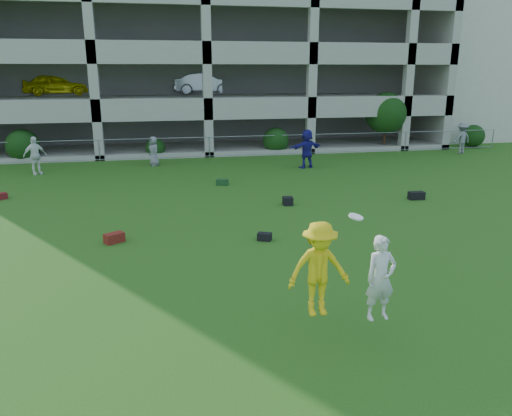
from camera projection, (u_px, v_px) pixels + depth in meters
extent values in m
plane|color=#235114|center=(307.00, 309.00, 10.39)|extent=(100.00, 100.00, 0.00)
cube|color=beige|center=(483.00, 67.00, 39.84)|extent=(16.00, 14.00, 10.00)
imported|color=white|center=(35.00, 156.00, 23.54)|extent=(1.13, 0.93, 1.80)
imported|color=gray|center=(154.00, 151.00, 25.73)|extent=(0.75, 0.87, 1.51)
imported|color=navy|center=(307.00, 149.00, 25.13)|extent=(1.89, 1.04, 1.94)
imported|color=gray|center=(462.00, 138.00, 29.49)|extent=(1.29, 0.90, 1.82)
cube|color=#5A100F|center=(114.00, 238.00, 14.36)|extent=(0.62, 0.55, 0.28)
cube|color=black|center=(265.00, 237.00, 14.56)|extent=(0.47, 0.40, 0.22)
cube|color=black|center=(288.00, 201.00, 18.35)|extent=(0.36, 0.36, 0.30)
cube|color=black|center=(416.00, 196.00, 19.14)|extent=(0.61, 0.33, 0.30)
cube|color=#50150D|center=(1.00, 196.00, 19.16)|extent=(0.53, 0.49, 0.24)
cube|color=#153513|center=(222.00, 182.00, 21.53)|extent=(0.57, 0.44, 0.25)
imported|color=yellow|center=(319.00, 269.00, 8.96)|extent=(1.15, 0.66, 1.77)
imported|color=silver|center=(381.00, 278.00, 8.99)|extent=(0.61, 0.43, 1.59)
cylinder|color=white|center=(356.00, 217.00, 8.93)|extent=(0.28, 0.27, 0.12)
cube|color=#9E998C|center=(189.00, 54.00, 39.73)|extent=(30.00, 0.50, 12.00)
cube|color=#9E998C|center=(400.00, 53.00, 36.13)|extent=(0.50, 14.00, 12.00)
cube|color=#9E998C|center=(199.00, 139.00, 34.92)|extent=(30.00, 14.00, 0.30)
cube|color=#9E998C|center=(198.00, 95.00, 34.11)|extent=(30.00, 14.00, 0.30)
cube|color=#9E998C|center=(196.00, 49.00, 33.31)|extent=(30.00, 14.00, 0.30)
cube|color=#9E998C|center=(195.00, 1.00, 32.51)|extent=(30.00, 14.00, 0.30)
cube|color=#9E998C|center=(208.00, 112.00, 27.80)|extent=(30.00, 0.30, 0.90)
cube|color=#9E998C|center=(207.00, 56.00, 27.00)|extent=(30.00, 0.30, 0.90)
cube|color=#9E998C|center=(91.00, 46.00, 25.84)|extent=(0.50, 0.50, 12.00)
cube|color=#9E998C|center=(206.00, 47.00, 26.97)|extent=(0.50, 0.50, 12.00)
cube|color=#9E998C|center=(313.00, 48.00, 28.10)|extent=(0.50, 0.50, 12.00)
cube|color=#9E998C|center=(411.00, 49.00, 29.23)|extent=(0.50, 0.50, 12.00)
cube|color=#605E59|center=(194.00, 52.00, 35.24)|extent=(29.00, 9.00, 11.60)
imported|color=#FFF10D|center=(57.00, 84.00, 30.37)|extent=(4.00, 1.90, 1.32)
imported|color=silver|center=(202.00, 83.00, 32.04)|extent=(4.18, 2.05, 1.32)
cylinder|color=gray|center=(99.00, 150.00, 27.05)|extent=(0.06, 0.06, 1.20)
cylinder|color=gray|center=(209.00, 147.00, 28.18)|extent=(0.06, 0.06, 1.20)
cylinder|color=gray|center=(311.00, 144.00, 29.31)|extent=(0.06, 0.06, 1.20)
cylinder|color=gray|center=(405.00, 141.00, 30.44)|extent=(0.06, 0.06, 1.20)
cylinder|color=gray|center=(493.00, 139.00, 31.57)|extent=(0.06, 0.06, 1.20)
cylinder|color=gray|center=(209.00, 137.00, 28.04)|extent=(36.00, 0.04, 0.04)
cylinder|color=gray|center=(210.00, 156.00, 28.32)|extent=(36.00, 0.04, 0.04)
sphere|color=#163D11|center=(23.00, 145.00, 26.79)|extent=(1.76, 1.76, 1.76)
sphere|color=#163D11|center=(155.00, 148.00, 28.20)|extent=(1.10, 1.10, 1.10)
sphere|color=#163D11|center=(276.00, 141.00, 29.46)|extent=(1.54, 1.54, 1.54)
cylinder|color=#382314|center=(385.00, 134.00, 30.91)|extent=(0.16, 0.16, 1.96)
sphere|color=#163D11|center=(386.00, 113.00, 30.57)|extent=(2.52, 2.52, 2.52)
sphere|color=#163D11|center=(473.00, 136.00, 31.92)|extent=(1.43, 1.43, 1.43)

